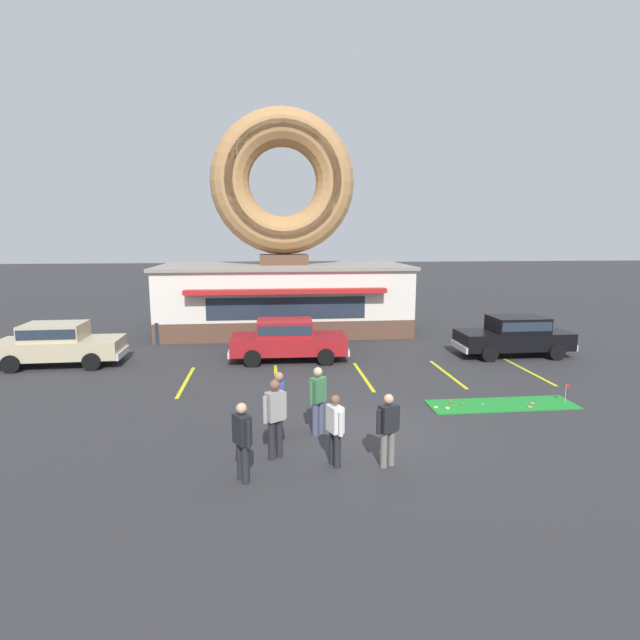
{
  "coord_description": "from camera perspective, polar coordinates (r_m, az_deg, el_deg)",
  "views": [
    {
      "loc": [
        -2.48,
        -11.41,
        4.79
      ],
      "look_at": [
        -0.74,
        5.0,
        2.0
      ],
      "focal_mm": 28.0,
      "sensor_mm": 36.0,
      "label": 1
    }
  ],
  "objects": [
    {
      "name": "pedestrian_beanie_man",
      "position": [
        10.64,
        1.73,
        -12.16
      ],
      "size": [
        0.36,
        0.56,
        1.55
      ],
      "color": "#232328",
      "rests_on": "ground"
    },
    {
      "name": "pedestrian_clipboard_woman",
      "position": [
        12.2,
        -0.25,
        -8.83
      ],
      "size": [
        0.46,
        0.43,
        1.68
      ],
      "color": "#474C66",
      "rests_on": "ground"
    },
    {
      "name": "ground_plane",
      "position": [
        12.62,
        5.9,
        -12.77
      ],
      "size": [
        160.0,
        160.0,
        0.0
      ],
      "primitive_type": "plane",
      "color": "#2D2D30"
    },
    {
      "name": "donut_shop_building",
      "position": [
        25.39,
        -4.17,
        7.21
      ],
      "size": [
        12.3,
        6.75,
        10.96
      ],
      "color": "brown",
      "rests_on": "ground"
    },
    {
      "name": "car_champagne",
      "position": [
        20.95,
        -27.75,
        -2.3
      ],
      "size": [
        4.59,
        2.05,
        1.6
      ],
      "color": "#BCAD89",
      "rests_on": "ground"
    },
    {
      "name": "mini_donut_mid_centre",
      "position": [
        15.71,
        23.11,
        -8.77
      ],
      "size": [
        0.13,
        0.13,
        0.04
      ],
      "primitive_type": "torus",
      "color": "#D8667F",
      "rests_on": "putting_mat"
    },
    {
      "name": "mini_donut_near_left",
      "position": [
        14.56,
        14.38,
        -9.72
      ],
      "size": [
        0.13,
        0.13,
        0.04
      ],
      "primitive_type": "torus",
      "color": "#E5C666",
      "rests_on": "putting_mat"
    },
    {
      "name": "mini_donut_mid_left",
      "position": [
        14.55,
        13.1,
        -9.69
      ],
      "size": [
        0.13,
        0.13,
        0.04
      ],
      "primitive_type": "torus",
      "color": "#E5C666",
      "rests_on": "putting_mat"
    },
    {
      "name": "putting_flag_pin",
      "position": [
        16.12,
        26.4,
        -7.09
      ],
      "size": [
        0.13,
        0.01,
        0.55
      ],
      "color": "silver",
      "rests_on": "putting_mat"
    },
    {
      "name": "pedestrian_hooded_kid",
      "position": [
        12.03,
        -4.69,
        -9.31
      ],
      "size": [
        0.24,
        0.6,
        1.63
      ],
      "color": "#232328",
      "rests_on": "ground"
    },
    {
      "name": "pedestrian_leather_jacket_man",
      "position": [
        10.96,
        -5.16,
        -10.74
      ],
      "size": [
        0.52,
        0.41,
        1.77
      ],
      "color": "#232328",
      "rests_on": "ground"
    },
    {
      "name": "golf_ball",
      "position": [
        15.13,
        18.08,
        -9.15
      ],
      "size": [
        0.04,
        0.04,
        0.04
      ],
      "primitive_type": "sphere",
      "color": "white",
      "rests_on": "putting_mat"
    },
    {
      "name": "pedestrian_blue_sweater_man",
      "position": [
        10.7,
        7.78,
        -12.01
      ],
      "size": [
        0.55,
        0.38,
        1.57
      ],
      "color": "slate",
      "rests_on": "ground"
    },
    {
      "name": "mini_donut_near_right",
      "position": [
        15.09,
        14.76,
        -9.04
      ],
      "size": [
        0.13,
        0.13,
        0.04
      ],
      "primitive_type": "torus",
      "color": "brown",
      "rests_on": "putting_mat"
    },
    {
      "name": "trash_bin",
      "position": [
        23.6,
        -18.0,
        -1.35
      ],
      "size": [
        0.57,
        0.57,
        0.97
      ],
      "color": "#232833",
      "rests_on": "ground"
    },
    {
      "name": "parking_stripe_left",
      "position": [
        17.09,
        -5.02,
        -6.7
      ],
      "size": [
        0.12,
        3.6,
        0.01
      ],
      "primitive_type": "cube",
      "color": "yellow",
      "rests_on": "ground"
    },
    {
      "name": "parking_stripe_centre",
      "position": [
        18.2,
        14.33,
        -5.96
      ],
      "size": [
        0.12,
        3.6,
        0.01
      ],
      "primitive_type": "cube",
      "color": "yellow",
      "rests_on": "ground"
    },
    {
      "name": "mini_donut_mid_right",
      "position": [
        15.0,
        16.04,
        -9.22
      ],
      "size": [
        0.13,
        0.13,
        0.04
      ],
      "primitive_type": "torus",
      "color": "brown",
      "rests_on": "putting_mat"
    },
    {
      "name": "parking_stripe_far_left",
      "position": [
        17.31,
        -15.07,
        -6.79
      ],
      "size": [
        0.12,
        3.6,
        0.01
      ],
      "primitive_type": "cube",
      "color": "yellow",
      "rests_on": "ground"
    },
    {
      "name": "putting_mat",
      "position": [
        15.4,
        20.06,
        -9.07
      ],
      "size": [
        4.22,
        1.18,
        0.03
      ],
      "primitive_type": "cube",
      "color": "#1E842D",
      "rests_on": "ground"
    },
    {
      "name": "car_red",
      "position": [
        19.34,
        -3.76,
        -2.11
      ],
      "size": [
        4.6,
        2.06,
        1.6
      ],
      "color": "maroon",
      "rests_on": "ground"
    },
    {
      "name": "parking_stripe_mid_right",
      "position": [
        19.43,
        22.69,
        -5.42
      ],
      "size": [
        0.12,
        3.6,
        0.01
      ],
      "primitive_type": "cube",
      "color": "yellow",
      "rests_on": "ground"
    },
    {
      "name": "pedestrian_crossing_woman",
      "position": [
        10.1,
        -8.87,
        -13.24
      ],
      "size": [
        0.4,
        0.52,
        1.61
      ],
      "color": "#232328",
      "rests_on": "ground"
    },
    {
      "name": "mini_donut_far_left",
      "position": [
        15.38,
        22.84,
        -9.14
      ],
      "size": [
        0.13,
        0.13,
        0.04
      ],
      "primitive_type": "torus",
      "color": "#D17F47",
      "rests_on": "putting_mat"
    },
    {
      "name": "parking_stripe_mid_left",
      "position": [
        17.4,
        4.97,
        -6.41
      ],
      "size": [
        0.12,
        3.6,
        0.01
      ],
      "primitive_type": "cube",
      "color": "yellow",
      "rests_on": "ground"
    },
    {
      "name": "car_black",
      "position": [
        21.55,
        21.35,
        -1.54
      ],
      "size": [
        4.57,
        2.0,
        1.6
      ],
      "color": "black",
      "rests_on": "ground"
    }
  ]
}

